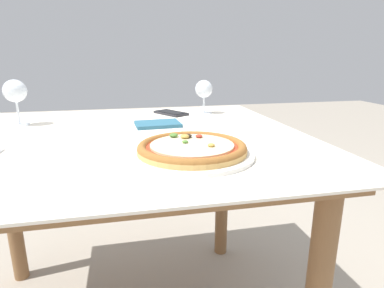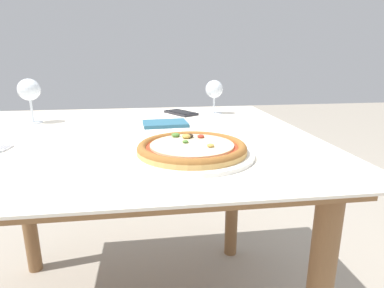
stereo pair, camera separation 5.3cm
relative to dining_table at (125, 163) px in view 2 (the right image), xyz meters
name	(u,v)px [view 2 (the right image)]	position (x,y,z in m)	size (l,w,h in m)	color
dining_table	(125,163)	(0.00, 0.00, 0.00)	(1.14, 0.99, 0.72)	brown
pizza_plate	(192,149)	(0.18, -0.24, 0.11)	(0.30, 0.30, 0.04)	white
wine_glass_far_left	(214,90)	(0.35, 0.32, 0.19)	(0.07, 0.07, 0.14)	silver
wine_glass_far_right	(29,91)	(-0.33, 0.23, 0.20)	(0.08, 0.08, 0.16)	silver
cell_phone	(181,113)	(0.21, 0.33, 0.10)	(0.14, 0.16, 0.01)	#232328
napkin_folded	(165,124)	(0.14, 0.12, 0.10)	(0.16, 0.12, 0.01)	#2D607A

